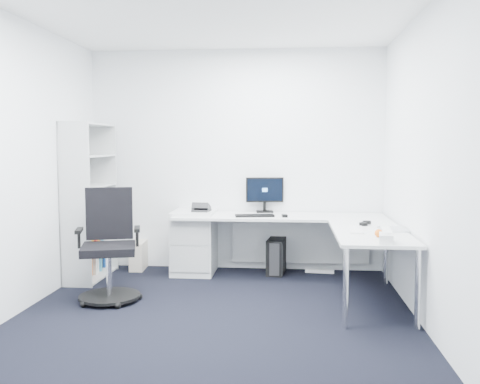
# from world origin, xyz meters

# --- Properties ---
(ground) EXTENTS (4.20, 4.20, 0.00)m
(ground) POSITION_xyz_m (0.00, 0.00, 0.00)
(ground) COLOR black
(ceiling) EXTENTS (4.20, 4.20, 0.00)m
(ceiling) POSITION_xyz_m (0.00, 0.00, 2.70)
(ceiling) COLOR white
(wall_back) EXTENTS (3.60, 0.02, 2.70)m
(wall_back) POSITION_xyz_m (0.00, 2.10, 1.35)
(wall_back) COLOR white
(wall_back) RESTS_ON ground
(wall_front) EXTENTS (3.60, 0.02, 2.70)m
(wall_front) POSITION_xyz_m (0.00, -2.10, 1.35)
(wall_front) COLOR white
(wall_front) RESTS_ON ground
(wall_left) EXTENTS (0.02, 4.20, 2.70)m
(wall_left) POSITION_xyz_m (-1.80, 0.00, 1.35)
(wall_left) COLOR white
(wall_left) RESTS_ON ground
(wall_right) EXTENTS (0.02, 4.20, 2.70)m
(wall_right) POSITION_xyz_m (1.80, 0.00, 1.35)
(wall_right) COLOR white
(wall_right) RESTS_ON ground
(l_desk) EXTENTS (2.46, 1.38, 0.72)m
(l_desk) POSITION_xyz_m (0.55, 1.40, 0.36)
(l_desk) COLOR silver
(l_desk) RESTS_ON ground
(drawer_pedestal) EXTENTS (0.49, 0.61, 0.75)m
(drawer_pedestal) POSITION_xyz_m (-0.47, 1.81, 0.38)
(drawer_pedestal) COLOR silver
(drawer_pedestal) RESTS_ON ground
(bookshelf) EXTENTS (0.35, 0.90, 1.79)m
(bookshelf) POSITION_xyz_m (-1.62, 1.45, 0.90)
(bookshelf) COLOR #BCBEBE
(bookshelf) RESTS_ON ground
(task_chair) EXTENTS (0.77, 0.77, 1.11)m
(task_chair) POSITION_xyz_m (-1.10, 0.55, 0.55)
(task_chair) COLOR black
(task_chair) RESTS_ON ground
(black_pc_tower) EXTENTS (0.24, 0.45, 0.42)m
(black_pc_tower) POSITION_xyz_m (0.51, 1.87, 0.21)
(black_pc_tower) COLOR black
(black_pc_tower) RESTS_ON ground
(beige_pc_tower) EXTENTS (0.19, 0.37, 0.35)m
(beige_pc_tower) POSITION_xyz_m (-1.20, 1.92, 0.17)
(beige_pc_tower) COLOR beige
(beige_pc_tower) RESTS_ON ground
(power_strip) EXTENTS (0.35, 0.09, 0.04)m
(power_strip) POSITION_xyz_m (1.03, 1.93, 0.02)
(power_strip) COLOR white
(power_strip) RESTS_ON ground
(monitor) EXTENTS (0.47, 0.20, 0.44)m
(monitor) POSITION_xyz_m (0.36, 2.02, 0.94)
(monitor) COLOR black
(monitor) RESTS_ON l_desk
(black_keyboard) EXTENTS (0.47, 0.23, 0.02)m
(black_keyboard) POSITION_xyz_m (0.27, 1.62, 0.73)
(black_keyboard) COLOR black
(black_keyboard) RESTS_ON l_desk
(mouse) EXTENTS (0.07, 0.10, 0.03)m
(mouse) POSITION_xyz_m (0.61, 1.60, 0.73)
(mouse) COLOR black
(mouse) RESTS_ON l_desk
(desk_phone) EXTENTS (0.22, 0.22, 0.14)m
(desk_phone) POSITION_xyz_m (-0.38, 1.75, 0.79)
(desk_phone) COLOR #29292B
(desk_phone) RESTS_ON l_desk
(laptop) EXTENTS (0.38, 0.37, 0.23)m
(laptop) POSITION_xyz_m (1.67, 0.75, 0.83)
(laptop) COLOR silver
(laptop) RESTS_ON l_desk
(white_keyboard) EXTENTS (0.16, 0.45, 0.01)m
(white_keyboard) POSITION_xyz_m (1.31, 0.71, 0.73)
(white_keyboard) COLOR white
(white_keyboard) RESTS_ON l_desk
(headphones) EXTENTS (0.20, 0.24, 0.05)m
(headphones) POSITION_xyz_m (1.45, 1.09, 0.74)
(headphones) COLOR black
(headphones) RESTS_ON l_desk
(orange_fruit) EXTENTS (0.07, 0.07, 0.07)m
(orange_fruit) POSITION_xyz_m (1.46, 0.33, 0.75)
(orange_fruit) COLOR orange
(orange_fruit) RESTS_ON l_desk
(tissue_box) EXTENTS (0.14, 0.23, 0.08)m
(tissue_box) POSITION_xyz_m (1.48, 0.07, 0.76)
(tissue_box) COLOR white
(tissue_box) RESTS_ON l_desk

